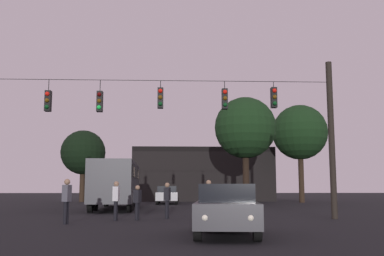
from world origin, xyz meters
name	(u,v)px	position (x,y,z in m)	size (l,w,h in m)	color
ground_plane	(164,208)	(0.00, 24.50, 0.00)	(168.00, 168.00, 0.00)	black
overhead_signal_span	(160,126)	(0.03, 13.92, 4.22)	(16.16, 0.44, 7.29)	black
city_bus	(117,181)	(-3.12, 23.86, 1.87)	(2.92, 11.08, 3.00)	#2D2D33
car_near_right	(227,208)	(2.24, 7.17, 0.80)	(2.24, 4.47, 1.52)	#2D2D33
car_far_left	(167,195)	(0.12, 32.57, 0.80)	(1.87, 4.37, 1.52)	#99999E
pedestrian_crossing_left	(209,196)	(2.29, 14.69, 1.00)	(0.29, 0.39, 1.76)	black
pedestrian_crossing_center	(67,198)	(-3.53, 11.52, 1.00)	(0.32, 0.41, 1.75)	black
pedestrian_crossing_right	(167,198)	(0.36, 14.49, 0.92)	(0.32, 0.41, 1.64)	black
pedestrian_near_bus	(116,198)	(-1.83, 13.31, 0.95)	(0.27, 0.38, 1.68)	black
pedestrian_trailing	(137,201)	(-0.93, 13.60, 0.84)	(0.34, 0.42, 1.51)	black
corner_building	(201,175)	(3.73, 44.46, 2.76)	(14.54, 11.34, 5.52)	black
tree_left_silhouette	(300,133)	(12.75, 35.92, 6.63)	(5.26, 5.26, 9.30)	#2D2116
tree_behind_building	(83,153)	(-8.35, 38.56, 4.84)	(4.40, 4.40, 7.07)	#2D2116
tree_right_far	(245,128)	(6.46, 29.59, 6.19)	(4.99, 4.99, 8.73)	black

